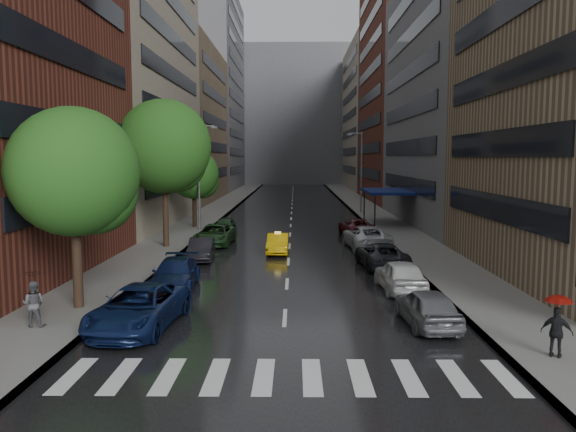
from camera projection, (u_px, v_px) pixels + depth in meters
name	position (u px, v px, depth m)	size (l,w,h in m)	color
ground	(283.00, 353.00, 18.31)	(220.00, 220.00, 0.00)	gray
road	(292.00, 210.00, 68.03)	(14.00, 140.00, 0.01)	black
sidewalk_left	(218.00, 209.00, 68.13)	(4.00, 140.00, 0.15)	gray
sidewalk_right	(366.00, 209.00, 67.91)	(4.00, 140.00, 0.15)	gray
crosswalk	(288.00, 376.00, 16.32)	(13.15, 2.80, 0.01)	silver
buildings_left	(181.00, 85.00, 75.28)	(8.00, 108.00, 38.00)	maroon
buildings_right	(407.00, 90.00, 72.93)	(8.05, 109.10, 36.00)	#937A5B
building_far	(293.00, 116.00, 133.97)	(40.00, 14.00, 32.00)	slate
tree_near	(74.00, 172.00, 22.76)	(5.28, 5.28, 8.41)	#382619
tree_mid	(164.00, 147.00, 38.49)	(6.48, 6.48, 10.32)	#382619
tree_far	(194.00, 174.00, 49.84)	(4.44, 4.44, 7.07)	#382619
taxi	(278.00, 244.00, 37.17)	(1.38, 3.96, 1.30)	#DCAB0B
parked_cars_left	(193.00, 256.00, 31.93)	(3.14, 30.69, 1.57)	#0F1C46
parked_cars_right	(376.00, 248.00, 34.75)	(3.16, 29.36, 1.60)	slate
ped_black_umbrella	(33.00, 294.00, 20.54)	(0.96, 0.98, 2.09)	#525258
ped_red_umbrella	(558.00, 320.00, 17.37)	(1.00, 0.82, 2.01)	black
street_lamp_left	(200.00, 174.00, 47.72)	(1.74, 0.22, 9.00)	gray
street_lamp_right	(361.00, 170.00, 62.45)	(1.74, 0.22, 9.00)	gray
awning	(386.00, 191.00, 52.67)	(4.00, 8.00, 3.12)	navy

